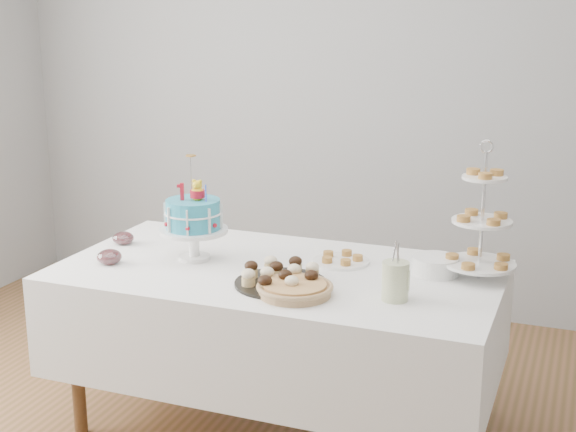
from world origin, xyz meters
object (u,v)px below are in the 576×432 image
at_px(birthday_cake, 194,232).
at_px(jam_bowl_b, 123,238).
at_px(plate_stack, 435,265).
at_px(utensil_pitcher, 395,279).
at_px(table, 278,317).
at_px(cupcake_tray, 281,275).
at_px(tiered_stand, 482,222).
at_px(pie, 295,288).
at_px(jam_bowl_a, 109,257).
at_px(pastry_plate, 341,259).

height_order(birthday_cake, jam_bowl_b, birthday_cake).
bearing_deg(plate_stack, jam_bowl_b, -176.41).
bearing_deg(utensil_pitcher, table, 172.41).
relative_size(cupcake_tray, jam_bowl_b, 3.73).
xyz_separation_m(cupcake_tray, tiered_stand, (0.75, 0.38, 0.20)).
height_order(pie, jam_bowl_b, jam_bowl_b).
relative_size(pie, jam_bowl_a, 2.78).
relative_size(jam_bowl_a, utensil_pitcher, 0.47).
relative_size(cupcake_tray, pie, 1.25).
distance_m(tiered_stand, jam_bowl_b, 1.70).
xyz_separation_m(table, jam_bowl_b, (-0.84, 0.09, 0.26)).
bearing_deg(utensil_pitcher, pastry_plate, 142.86).
xyz_separation_m(tiered_stand, plate_stack, (-0.18, -0.01, -0.21)).
height_order(birthday_cake, plate_stack, birthday_cake).
bearing_deg(cupcake_tray, pastry_plate, 68.85).
distance_m(cupcake_tray, tiered_stand, 0.86).
xyz_separation_m(cupcake_tray, jam_bowl_b, (-0.93, 0.27, -0.01)).
bearing_deg(table, cupcake_tray, -64.52).
height_order(table, utensil_pitcher, utensil_pitcher).
xyz_separation_m(birthday_cake, jam_bowl_b, (-0.44, 0.09, -0.10)).
relative_size(birthday_cake, jam_bowl_b, 4.62).
distance_m(table, jam_bowl_b, 0.88).
relative_size(jam_bowl_b, utensil_pitcher, 0.43).
relative_size(plate_stack, pastry_plate, 0.78).
relative_size(table, plate_stack, 9.62).
height_order(cupcake_tray, jam_bowl_a, cupcake_tray).
xyz_separation_m(birthday_cake, tiered_stand, (1.24, 0.20, 0.12)).
relative_size(table, tiered_stand, 3.24).
height_order(tiered_stand, jam_bowl_b, tiered_stand).
bearing_deg(jam_bowl_a, pie, -4.89).
bearing_deg(plate_stack, cupcake_tray, -147.20).
relative_size(pie, utensil_pitcher, 1.30).
bearing_deg(birthday_cake, table, -15.06).
xyz_separation_m(table, pastry_plate, (0.23, 0.18, 0.24)).
distance_m(table, tiered_stand, 0.98).
bearing_deg(birthday_cake, pastry_plate, 0.71).
distance_m(birthday_cake, pastry_plate, 0.68).
xyz_separation_m(cupcake_tray, pie, (0.10, -0.09, -0.01)).
xyz_separation_m(pastry_plate, jam_bowl_b, (-1.07, -0.10, 0.01)).
height_order(birthday_cake, cupcake_tray, birthday_cake).
height_order(table, cupcake_tray, cupcake_tray).
height_order(plate_stack, jam_bowl_a, plate_stack).
xyz_separation_m(jam_bowl_b, utensil_pitcher, (1.41, -0.28, 0.06)).
bearing_deg(jam_bowl_b, utensil_pitcher, -11.04).
xyz_separation_m(cupcake_tray, jam_bowl_a, (-0.82, -0.02, -0.01)).
xyz_separation_m(jam_bowl_a, utensil_pitcher, (1.30, 0.01, 0.05)).
xyz_separation_m(birthday_cake, jam_bowl_a, (-0.32, -0.19, -0.10)).
relative_size(cupcake_tray, tiered_stand, 0.65).
bearing_deg(cupcake_tray, birthday_cake, 160.00).
height_order(jam_bowl_b, utensil_pitcher, utensil_pitcher).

